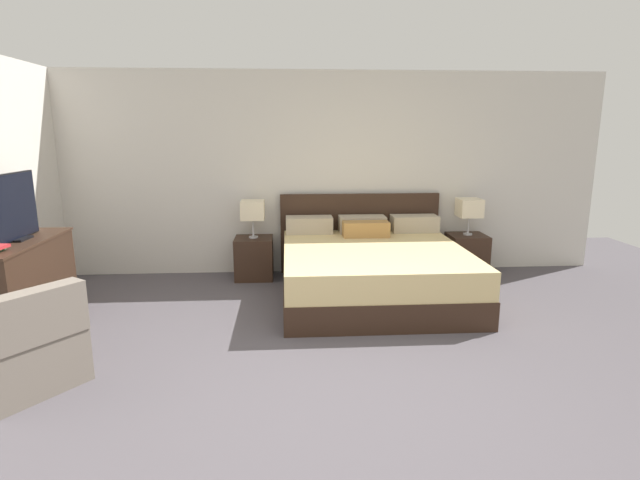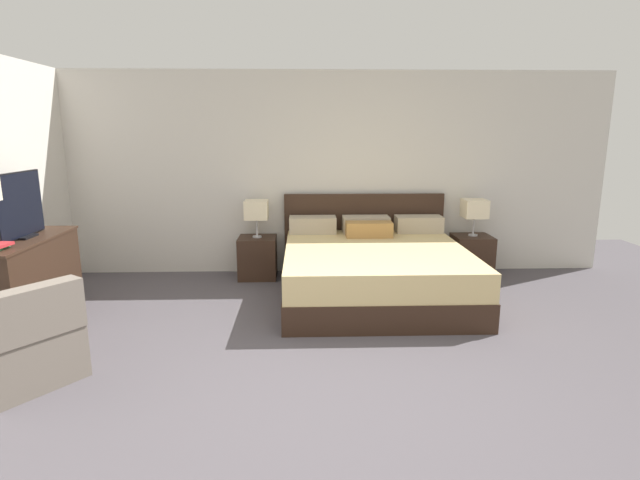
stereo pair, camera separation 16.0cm
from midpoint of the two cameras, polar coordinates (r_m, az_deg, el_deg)
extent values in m
plane|color=#4C474C|center=(3.37, 2.78, -19.78)|extent=(10.34, 10.34, 0.00)
cube|color=beige|center=(6.34, 0.33, 7.56)|extent=(7.38, 0.06, 2.51)
cube|color=#332116|center=(5.49, 7.10, -5.23)|extent=(1.94, 2.07, 0.28)
cube|color=#D6BC7F|center=(5.41, 7.18, -2.40)|extent=(1.93, 2.05, 0.28)
cube|color=#332116|center=(6.41, 5.73, 0.77)|extent=(2.02, 0.05, 1.01)
cube|color=tan|center=(6.13, -0.10, 1.76)|extent=(0.57, 0.28, 0.20)
cube|color=tan|center=(6.19, 6.00, 1.78)|extent=(0.57, 0.28, 0.20)
cube|color=tan|center=(6.31, 11.92, 1.79)|extent=(0.57, 0.28, 0.20)
cube|color=#A87A42|center=(5.93, 6.39, 1.21)|extent=(0.54, 0.22, 0.18)
cube|color=#332116|center=(6.22, -6.40, -1.99)|extent=(0.46, 0.44, 0.51)
cube|color=black|center=(6.00, -6.56, -2.03)|extent=(0.39, 0.01, 0.22)
cube|color=#332116|center=(6.58, 17.59, -1.71)|extent=(0.46, 0.44, 0.51)
cube|color=black|center=(6.37, 18.26, -1.73)|extent=(0.39, 0.01, 0.22)
cylinder|color=#B7B7BC|center=(6.16, -6.46, 0.39)|extent=(0.11, 0.11, 0.02)
cylinder|color=#B7B7BC|center=(6.14, -6.48, 1.45)|extent=(0.02, 0.02, 0.21)
cube|color=beige|center=(6.10, -6.53, 3.47)|extent=(0.28, 0.28, 0.22)
cylinder|color=#B7B7BC|center=(6.52, 17.75, 0.54)|extent=(0.11, 0.11, 0.02)
cylinder|color=#B7B7BC|center=(6.50, 17.81, 1.54)|extent=(0.02, 0.02, 0.21)
cube|color=beige|center=(6.46, 17.94, 3.45)|extent=(0.28, 0.28, 0.22)
cube|color=#332116|center=(5.48, -29.90, -4.01)|extent=(0.48, 1.29, 0.80)
cube|color=#382419|center=(5.39, -30.34, -0.02)|extent=(0.50, 1.33, 0.02)
cube|color=black|center=(5.43, -30.12, 0.32)|extent=(0.18, 0.23, 0.02)
cube|color=black|center=(5.38, -30.47, 3.47)|extent=(0.04, 0.76, 0.61)
cube|color=black|center=(5.37, -30.28, 3.47)|extent=(0.01, 0.73, 0.58)
cube|color=#70665B|center=(4.27, -30.18, -11.29)|extent=(0.95, 0.95, 0.40)
cube|color=#70665B|center=(3.90, -29.11, -7.33)|extent=(0.54, 0.64, 0.36)
cube|color=#70665B|center=(4.28, -27.01, -6.71)|extent=(0.55, 0.45, 0.18)
camera|label=1|loc=(0.08, -89.06, 0.21)|focal=28.00mm
camera|label=2|loc=(0.08, 90.94, -0.21)|focal=28.00mm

